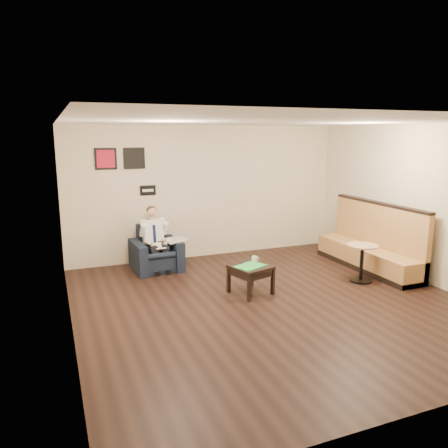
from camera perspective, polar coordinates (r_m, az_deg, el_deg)
name	(u,v)px	position (r m, az deg, el deg)	size (l,w,h in m)	color
ground	(273,303)	(7.06, 6.40, -10.17)	(6.00, 6.00, 0.00)	black
wall_back	(208,192)	(9.38, -2.11, 4.19)	(6.00, 0.02, 2.80)	#F0E4C4
wall_front	(436,273)	(4.36, 25.92, -5.78)	(6.00, 0.02, 2.80)	#F0E4C4
wall_left	(66,232)	(5.88, -19.97, -1.00)	(0.02, 6.00, 2.80)	#F0E4C4
wall_right	(425,204)	(8.51, 24.74, 2.36)	(0.02, 6.00, 2.80)	#F0E4C4
ceiling	(277,121)	(6.56, 6.97, 13.17)	(6.00, 6.00, 0.02)	white
seating_sign	(148,190)	(9.00, -9.91, 4.35)	(0.32, 0.02, 0.20)	black
art_print_left	(106,159)	(8.81, -15.20, 8.22)	(0.42, 0.03, 0.42)	red
art_print_right	(134,158)	(8.90, -11.65, 8.41)	(0.42, 0.03, 0.42)	black
armchair	(156,248)	(8.63, -8.86, -3.16)	(0.89, 0.89, 0.86)	black
seated_man	(158,242)	(8.49, -8.68, -2.30)	(0.56, 0.84, 1.18)	white
lap_papers	(159,246)	(8.41, -8.48, -2.84)	(0.20, 0.28, 0.01)	white
newspaper	(175,240)	(8.61, -6.41, -2.05)	(0.38, 0.47, 0.01)	silver
side_table	(251,279)	(7.35, 3.49, -7.24)	(0.59, 0.59, 0.48)	black
green_folder	(250,266)	(7.23, 3.44, -5.49)	(0.48, 0.34, 0.01)	green
coffee_mug	(254,259)	(7.47, 3.97, -4.58)	(0.09, 0.09, 0.10)	white
smartphone	(246,262)	(7.43, 2.95, -5.04)	(0.15, 0.07, 0.01)	black
banquette	(369,237)	(9.01, 18.37, -1.58)	(0.60, 2.53, 1.29)	#B38045
cafe_table	(362,263)	(8.27, 17.52, -4.88)	(0.55, 0.55, 0.68)	tan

